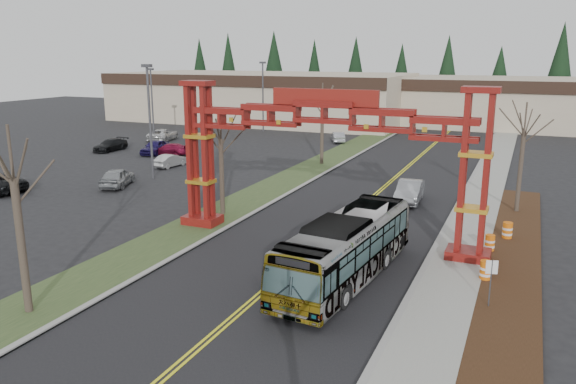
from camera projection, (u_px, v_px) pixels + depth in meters
The scene contains 32 objects.
road at pixel (357, 210), 38.38m from camera, with size 12.00×110.00×0.02m, color black.
lane_line_left at pixel (356, 210), 38.43m from camera, with size 0.12×100.00×0.01m, color yellow.
lane_line_right at pixel (359, 210), 38.33m from camera, with size 0.12×100.00×0.01m, color yellow.
curb_right at pixel (450, 220), 36.00m from camera, with size 0.30×110.00×0.15m, color #969692.
sidewalk_right at pixel (473, 222), 35.44m from camera, with size 2.60×110.00×0.14m, color gray.
landscape_strip at pixel (505, 337), 21.07m from camera, with size 2.60×50.00×0.12m, color #301D10.
grass_median at pixel (253, 198), 41.46m from camera, with size 4.00×110.00×0.08m, color #2D4321.
curb_left at pixel (276, 201), 40.74m from camera, with size 0.30×110.00×0.15m, color #969692.
gateway_arch at pixel (324, 137), 30.72m from camera, with size 18.20×1.60×8.90m.
retail_building_west at pixel (263, 97), 90.91m from camera, with size 46.00×22.30×7.50m.
retail_building_east at pixel (530, 103), 82.67m from camera, with size 38.00×20.30×7.00m.
conifer_treeline at pixel (471, 78), 96.46m from camera, with size 116.10×5.60×13.00m.
transit_bus at pixel (346, 248), 26.26m from camera, with size 2.62×11.20×3.12m, color #9B9DA2.
silver_sedan at pixel (409, 192), 40.48m from camera, with size 1.63×4.69×1.54m, color #A5A8AD.
parked_car_near_a at pixel (117, 177), 45.25m from camera, with size 1.80×4.47×1.52m, color gray.
parked_car_near_b at pixel (171, 160), 53.23m from camera, with size 1.29×3.70×1.22m, color beige.
parked_car_mid_a at pixel (169, 149), 59.59m from camera, with size 1.72×4.24×1.23m, color maroon.
parked_car_mid_b at pixel (155, 147), 60.05m from camera, with size 1.77×4.39×1.50m, color #211753.
parked_car_far_a at pixel (338, 137), 68.12m from camera, with size 1.36×3.89×1.28m, color #B2B4BA.
parked_car_far_b at pixel (163, 135), 69.44m from camera, with size 2.43×5.27×1.46m, color silver.
parked_car_far_c at pixel (110, 145), 62.05m from camera, with size 1.82×4.48×1.30m, color black.
bare_tree_median_near at pixel (14, 180), 21.88m from camera, with size 3.24×3.24×7.81m.
bare_tree_median_mid at pixel (221, 140), 36.29m from camera, with size 3.10×3.10×7.10m.
bare_tree_median_far at pixel (322, 107), 53.31m from camera, with size 3.33×3.33×7.80m.
bare_tree_right_far at pixel (524, 132), 36.62m from camera, with size 2.88×2.88×7.41m.
light_pole_near at pixel (150, 114), 47.01m from camera, with size 0.84×0.42×9.63m.
light_pole_mid at pixel (152, 100), 67.10m from camera, with size 0.77×0.38×8.83m.
light_pole_far at pixel (263, 91), 76.88m from camera, with size 0.82×0.41×9.47m.
street_sign at pixel (491, 274), 23.23m from camera, with size 0.48×0.19×2.15m.
barrel_south at pixel (485, 271), 26.32m from camera, with size 0.55×0.55×1.01m.
barrel_mid at pixel (490, 244), 30.22m from camera, with size 0.53×0.53×0.97m.
barrel_north at pixel (507, 231), 32.24m from camera, with size 0.56×0.56×1.04m.
Camera 1 is at (10.32, -10.82, 10.39)m, focal length 35.00 mm.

